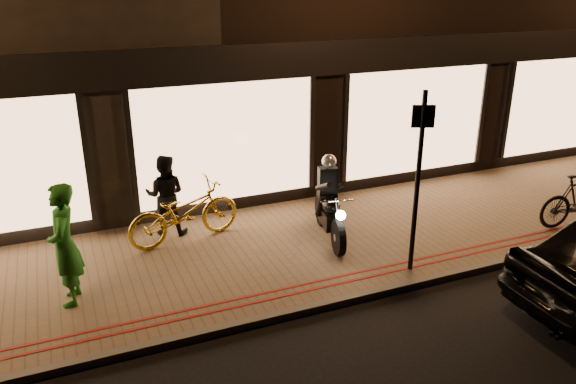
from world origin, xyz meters
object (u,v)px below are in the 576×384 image
object	(u,v)px
motorcycle	(329,207)
bicycle_gold	(184,212)
sign_post	(418,174)
person_green	(65,245)

from	to	relation	value
motorcycle	bicycle_gold	distance (m)	2.66
sign_post	person_green	size ratio (longest dim) A/B	1.60
motorcycle	bicycle_gold	size ratio (longest dim) A/B	0.90
motorcycle	bicycle_gold	bearing A→B (deg)	172.49
bicycle_gold	sign_post	bearing A→B (deg)	-139.17
motorcycle	sign_post	xyz separation A→B (m)	(0.71, -1.61, 1.06)
sign_post	person_green	xyz separation A→B (m)	(-5.26, 1.14, -0.74)
sign_post	bicycle_gold	world-z (taller)	sign_post
motorcycle	sign_post	size ratio (longest dim) A/B	0.64
bicycle_gold	person_green	world-z (taller)	person_green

